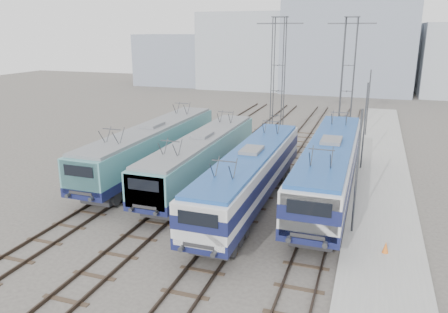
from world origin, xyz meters
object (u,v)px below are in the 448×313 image
locomotive_center_right (250,173)px  mast_rear (368,104)px  mast_mid (364,128)px  catenary_tower_west (278,74)px  catenary_tower_east (348,74)px  safety_cone (386,247)px  locomotive_far_right (329,164)px  mast_front (357,175)px  locomotive_center_left (201,155)px  locomotive_far_left (152,145)px

locomotive_center_right → mast_rear: (6.35, 21.81, 1.26)m
mast_mid → mast_rear: (0.00, 12.00, 0.00)m
catenary_tower_west → catenary_tower_east: 6.80m
locomotive_center_right → safety_cone: size_ratio=30.43×
locomotive_far_right → catenary_tower_west: catenary_tower_west is taller
mast_front → locomotive_center_left: bearing=154.3°
locomotive_center_right → mast_rear: 22.75m
locomotive_center_left → locomotive_center_right: 5.42m
locomotive_center_right → locomotive_far_right: 5.40m
mast_mid → safety_cone: size_ratio=12.15×
safety_cone → locomotive_center_right: bearing=152.7°
mast_front → mast_mid: bearing=90.0°
locomotive_center_right → catenary_tower_west: 18.49m
catenary_tower_west → catenary_tower_east: size_ratio=1.00×
locomotive_far_left → mast_mid: (15.35, 5.79, 1.23)m
mast_rear → safety_cone: size_ratio=12.15×
locomotive_far_left → locomotive_center_left: (4.50, -1.00, -0.12)m
mast_mid → safety_cone: mast_mid is taller
locomotive_far_right → catenary_tower_west: (-6.75, 14.83, 4.24)m
catenary_tower_west → mast_rear: (8.60, 4.00, -3.14)m
mast_mid → safety_cone: bearing=-83.1°
locomotive_far_left → locomotive_center_left: size_ratio=1.06×
catenary_tower_west → mast_mid: size_ratio=1.71×
safety_cone → locomotive_far_left: bearing=154.4°
catenary_tower_east → mast_rear: (2.10, 2.00, -3.14)m
locomotive_far_left → safety_cone: locomotive_far_left is taller
mast_front → mast_mid: 12.00m
catenary_tower_east → mast_rear: bearing=43.6°
catenary_tower_west → catenary_tower_east: bearing=17.1°
locomotive_center_right → safety_cone: locomotive_center_right is taller
mast_front → safety_cone: bearing=-49.3°
locomotive_center_left → locomotive_far_right: locomotive_far_right is taller
mast_mid → safety_cone: (1.69, -13.96, -2.91)m
locomotive_center_left → mast_mid: 12.87m
locomotive_center_left → locomotive_center_right: (4.50, -3.02, 0.10)m
mast_rear → locomotive_center_right: bearing=-106.2°
locomotive_center_right → catenary_tower_east: catenary_tower_east is taller
locomotive_far_left → catenary_tower_east: (13.25, 15.79, 4.37)m
catenary_tower_east → safety_cone: size_ratio=20.82×
mast_mid → mast_rear: 12.00m
locomotive_center_right → mast_mid: (6.35, 9.81, 1.26)m
catenary_tower_west → mast_mid: (8.60, -8.00, -3.14)m
catenary_tower_west → mast_front: (8.60, -20.00, -3.14)m
catenary_tower_west → mast_mid: catenary_tower_west is taller
locomotive_far_left → mast_rear: mast_rear is taller
mast_mid → locomotive_center_right: bearing=-122.9°
catenary_tower_east → locomotive_center_left: bearing=-117.5°
mast_front → catenary_tower_west: bearing=113.3°
locomotive_far_right → mast_rear: bearing=84.4°
safety_cone → locomotive_far_right: bearing=116.4°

